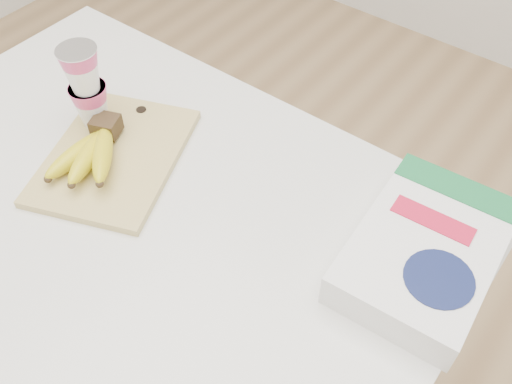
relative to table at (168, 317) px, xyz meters
The scene contains 5 objects.
table is the anchor object (origin of this frame).
cutting_board 0.43m from the table, 157.82° to the left, with size 0.23×0.31×0.02m, color tan.
bananas 0.47m from the table, behind, with size 0.15×0.19×0.06m.
yogurt_stack 0.56m from the table, 157.34° to the left, with size 0.08×0.07×0.17m.
cereal_box 0.65m from the table, 21.73° to the left, with size 0.22×0.31×0.07m.
Camera 1 is at (0.55, -0.38, 1.57)m, focal length 40.00 mm.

